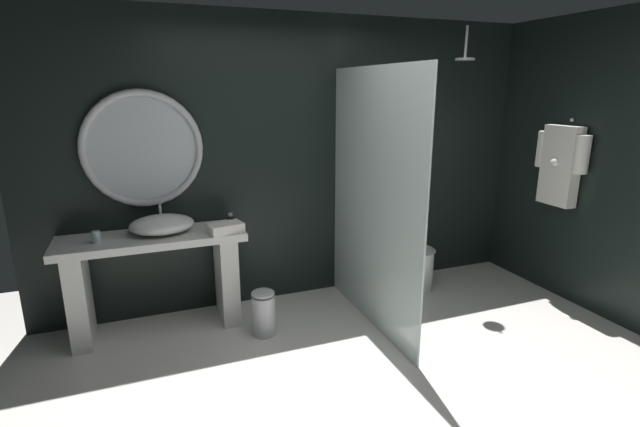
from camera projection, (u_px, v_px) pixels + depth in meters
The scene contains 14 objects.
ground_plane at pixel (397, 404), 3.00m from camera, with size 5.76×5.76×0.00m, color silver.
back_wall_panel at pixel (300, 161), 4.37m from camera, with size 4.80×0.10×2.60m, color black.
side_wall_right at pixel (591, 165), 4.16m from camera, with size 0.10×2.47×2.60m, color black.
vanity_counter at pixel (155, 272), 3.82m from camera, with size 1.45×0.50×0.83m.
vessel_sink at pixel (162, 224), 3.77m from camera, with size 0.50×0.41×0.20m.
tumbler_cup at pixel (96, 237), 3.54m from camera, with size 0.06×0.06×0.09m, color silver.
soap_dispenser at pixel (231, 221), 3.92m from camera, with size 0.06×0.06×0.13m.
round_wall_mirror at pixel (143, 149), 3.77m from camera, with size 0.95×0.06×0.95m.
shower_glass_panel at pixel (373, 202), 3.81m from camera, with size 0.02×1.55×2.13m, color silver.
rain_shower_head at pixel (465, 56), 4.21m from camera, with size 0.17×0.17×0.30m.
hanging_bathrobe at pixel (561, 162), 4.29m from camera, with size 0.20×0.54×0.80m.
toilet at pixel (410, 261), 4.74m from camera, with size 0.41×0.57×0.56m.
waste_bin at pixel (264, 312), 3.81m from camera, with size 0.19×0.19×0.39m.
folded_hand_towel at pixel (226, 228), 3.78m from camera, with size 0.27×0.17×0.08m, color silver.
Camera 1 is at (-1.39, -2.23, 1.97)m, focal length 26.27 mm.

